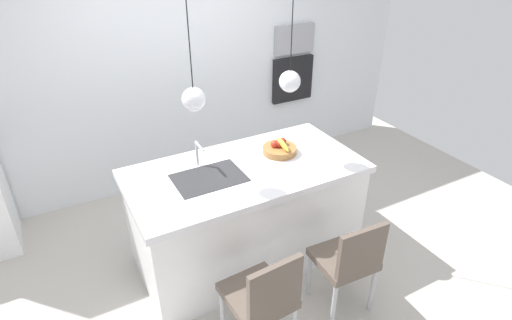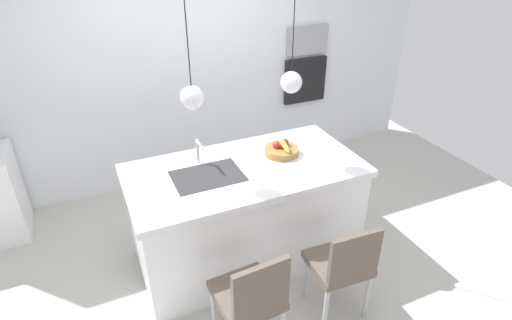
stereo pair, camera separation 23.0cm
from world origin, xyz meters
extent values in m
plane|color=#BCB7AD|center=(0.00, 0.00, 0.00)|extent=(6.60, 6.60, 0.00)
cube|color=white|center=(0.00, 1.65, 1.30)|extent=(6.00, 0.10, 2.60)
cube|color=white|center=(0.00, 0.00, 0.44)|extent=(1.91, 0.94, 0.87)
cube|color=white|center=(0.00, 0.00, 0.90)|extent=(1.97, 1.00, 0.06)
cube|color=#2D2D30|center=(-0.33, 0.00, 0.93)|extent=(0.56, 0.40, 0.02)
cylinder|color=silver|center=(-0.33, 0.24, 1.04)|extent=(0.02, 0.02, 0.22)
cylinder|color=silver|center=(-0.33, 0.16, 1.14)|extent=(0.02, 0.16, 0.02)
cylinder|color=#9E6B38|center=(0.39, 0.09, 0.96)|extent=(0.30, 0.30, 0.06)
sphere|color=#B22D1E|center=(0.35, 0.11, 1.02)|extent=(0.07, 0.07, 0.07)
sphere|color=#B22D1E|center=(0.43, 0.12, 1.02)|extent=(0.07, 0.07, 0.07)
sphere|color=#B22D1E|center=(0.39, 0.10, 1.02)|extent=(0.08, 0.08, 0.08)
ellipsoid|color=yellow|center=(0.39, 0.04, 1.04)|extent=(0.05, 0.19, 0.10)
cube|color=#9E9EA3|center=(1.48, 1.58, 1.51)|extent=(0.54, 0.08, 0.34)
cube|color=black|center=(1.48, 1.58, 1.01)|extent=(0.56, 0.08, 0.56)
cube|color=brown|center=(-0.36, -0.87, 0.46)|extent=(0.45, 0.48, 0.06)
cube|color=brown|center=(-0.35, -1.08, 0.70)|extent=(0.40, 0.06, 0.42)
cylinder|color=#B2B2B7|center=(-0.19, -0.65, 0.21)|extent=(0.04, 0.04, 0.43)
cylinder|color=#B2B2B7|center=(-0.55, -0.68, 0.21)|extent=(0.04, 0.04, 0.43)
cube|color=brown|center=(0.39, -0.87, 0.46)|extent=(0.44, 0.43, 0.06)
cube|color=brown|center=(0.38, -1.05, 0.68)|extent=(0.40, 0.06, 0.39)
cylinder|color=#B2B2B7|center=(0.58, -0.70, 0.21)|extent=(0.04, 0.04, 0.43)
cylinder|color=#B2B2B7|center=(0.22, -0.68, 0.21)|extent=(0.04, 0.04, 0.43)
cylinder|color=#B2B2B7|center=(0.56, -1.05, 0.21)|extent=(0.04, 0.04, 0.43)
cylinder|color=#B2B2B7|center=(0.20, -1.03, 0.21)|extent=(0.04, 0.04, 0.43)
sphere|color=silver|center=(-0.41, 0.00, 1.62)|extent=(0.17, 0.17, 0.17)
cylinder|color=black|center=(-0.41, 0.00, 2.00)|extent=(0.01, 0.01, 0.60)
sphere|color=silver|center=(0.41, 0.00, 1.62)|extent=(0.17, 0.17, 0.17)
cylinder|color=black|center=(0.41, 0.00, 2.00)|extent=(0.01, 0.01, 0.60)
camera|label=1|loc=(-1.35, -2.66, 2.69)|focal=29.19mm
camera|label=2|loc=(-1.15, -2.77, 2.69)|focal=29.19mm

